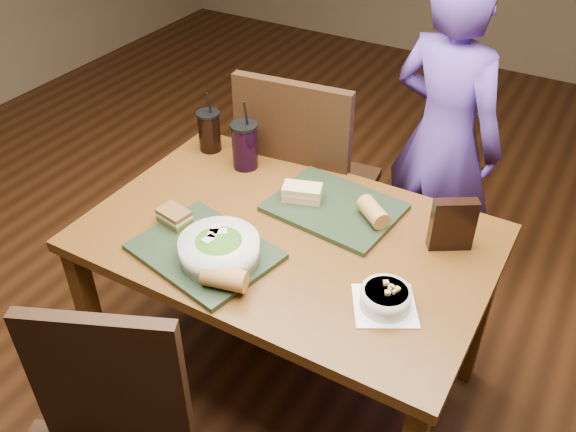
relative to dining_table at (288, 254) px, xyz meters
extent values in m
plane|color=#381C0B|center=(0.00, 0.00, -0.66)|extent=(6.00, 6.00, 0.00)
cube|color=#573211|center=(-0.60, -0.38, -0.30)|extent=(0.06, 0.06, 0.71)
cube|color=#573211|center=(-0.60, 0.38, -0.30)|extent=(0.06, 0.06, 0.71)
cube|color=#573211|center=(0.60, 0.38, -0.30)|extent=(0.06, 0.06, 0.71)
cube|color=#573211|center=(0.00, 0.00, 0.07)|extent=(1.30, 0.85, 0.04)
cube|color=black|center=(-0.12, -0.72, 0.04)|extent=(0.39, 0.20, 0.49)
cube|color=black|center=(-0.22, 0.61, -0.16)|extent=(0.51, 0.51, 0.04)
cube|color=black|center=(-0.22, 0.40, 0.13)|extent=(0.46, 0.10, 0.55)
cube|color=black|center=(-0.41, 0.41, -0.42)|extent=(0.04, 0.04, 0.47)
cube|color=black|center=(-0.02, 0.41, -0.42)|extent=(0.04, 0.04, 0.47)
cube|color=black|center=(-0.41, 0.81, -0.42)|extent=(0.04, 0.04, 0.47)
cube|color=black|center=(-0.02, 0.81, -0.42)|extent=(0.04, 0.04, 0.47)
imported|color=#573797|center=(0.23, 0.91, 0.05)|extent=(0.60, 0.48, 1.43)
cube|color=black|center=(-0.17, -0.22, 0.10)|extent=(0.48, 0.40, 0.02)
cube|color=black|center=(0.07, 0.19, 0.10)|extent=(0.45, 0.36, 0.02)
cylinder|color=silver|center=(-0.11, -0.23, 0.14)|extent=(0.24, 0.24, 0.07)
ellipsoid|color=#427219|center=(-0.11, -0.23, 0.16)|extent=(0.20, 0.20, 0.06)
cube|color=beige|center=(-0.14, -0.20, 0.18)|extent=(0.04, 0.05, 0.01)
cube|color=beige|center=(-0.13, -0.22, 0.18)|extent=(0.04, 0.05, 0.01)
cube|color=beige|center=(-0.13, -0.25, 0.18)|extent=(0.03, 0.04, 0.01)
cube|color=beige|center=(-0.12, -0.20, 0.18)|extent=(0.05, 0.05, 0.01)
cube|color=white|center=(0.40, -0.15, 0.09)|extent=(0.24, 0.24, 0.00)
cylinder|color=silver|center=(0.40, -0.15, 0.12)|extent=(0.14, 0.14, 0.06)
cylinder|color=black|center=(0.40, -0.15, 0.14)|extent=(0.12, 0.12, 0.01)
cube|color=#B28947|center=(0.43, -0.14, 0.16)|extent=(0.02, 0.02, 0.01)
cube|color=#B28947|center=(0.42, -0.15, 0.16)|extent=(0.02, 0.02, 0.01)
cube|color=#B28947|center=(0.41, -0.16, 0.16)|extent=(0.02, 0.02, 0.01)
cube|color=#B28947|center=(0.41, -0.14, 0.16)|extent=(0.02, 0.02, 0.01)
cube|color=#B28947|center=(0.41, -0.15, 0.16)|extent=(0.02, 0.02, 0.01)
cube|color=#B28947|center=(0.39, -0.13, 0.16)|extent=(0.02, 0.02, 0.01)
cube|color=#593819|center=(-0.34, -0.16, 0.12)|extent=(0.11, 0.09, 0.01)
cube|color=#3F721E|center=(-0.34, -0.16, 0.13)|extent=(0.11, 0.09, 0.01)
cube|color=beige|center=(-0.34, -0.16, 0.14)|extent=(0.11, 0.09, 0.01)
cube|color=#593819|center=(-0.34, -0.16, 0.15)|extent=(0.11, 0.09, 0.01)
cube|color=tan|center=(-0.04, 0.17, 0.12)|extent=(0.15, 0.11, 0.02)
cube|color=orange|center=(-0.04, 0.17, 0.13)|extent=(0.15, 0.11, 0.01)
cube|color=beige|center=(-0.04, 0.17, 0.14)|extent=(0.15, 0.11, 0.01)
cube|color=tan|center=(-0.04, 0.17, 0.15)|extent=(0.15, 0.11, 0.02)
cylinder|color=#AD7533|center=(-0.02, -0.32, 0.14)|extent=(0.14, 0.09, 0.06)
cylinder|color=#AD7533|center=(0.22, 0.18, 0.14)|extent=(0.13, 0.13, 0.06)
cylinder|color=black|center=(-0.53, 0.31, 0.17)|extent=(0.09, 0.09, 0.15)
cylinder|color=black|center=(-0.53, 0.31, 0.25)|extent=(0.09, 0.09, 0.01)
cylinder|color=black|center=(-0.52, 0.31, 0.29)|extent=(0.01, 0.02, 0.10)
cylinder|color=black|center=(-0.34, 0.27, 0.17)|extent=(0.10, 0.10, 0.17)
cylinder|color=black|center=(-0.34, 0.27, 0.26)|extent=(0.10, 0.10, 0.01)
cylinder|color=black|center=(-0.33, 0.27, 0.31)|extent=(0.01, 0.03, 0.11)
cube|color=black|center=(0.47, 0.19, 0.18)|extent=(0.14, 0.11, 0.18)
camera|label=1|loc=(0.77, -1.34, 1.33)|focal=38.00mm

